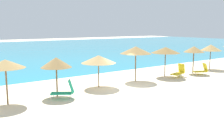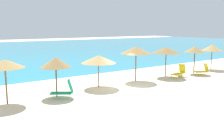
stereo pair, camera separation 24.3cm
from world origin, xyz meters
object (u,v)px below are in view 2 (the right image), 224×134
beach_umbrella_2 (5,64)px  cooler_box (180,74)px  beach_umbrella_8 (212,48)px  lounge_chair_1 (64,91)px  lounge_chair_0 (203,70)px  beach_umbrella_3 (56,62)px  beach_umbrella_7 (195,49)px  beach_umbrella_4 (98,59)px  lounge_chair_2 (179,72)px  beach_umbrella_6 (166,50)px  beach_umbrella_5 (136,50)px

beach_umbrella_2 → cooler_box: (15.26, -0.14, -2.24)m
beach_umbrella_8 → cooler_box: (-5.70, -0.60, -2.16)m
beach_umbrella_2 → lounge_chair_1: bearing=-15.8°
beach_umbrella_2 → cooler_box: beach_umbrella_2 is taller
lounge_chair_0 → cooler_box: 2.42m
beach_umbrella_3 → beach_umbrella_7: bearing=0.2°
beach_umbrella_2 → beach_umbrella_8: beach_umbrella_2 is taller
beach_umbrella_4 → lounge_chair_2: (8.06, -0.94, -1.67)m
cooler_box → lounge_chair_0: bearing=-19.2°
beach_umbrella_6 → lounge_chair_1: beach_umbrella_6 is taller
lounge_chair_2 → cooler_box: size_ratio=3.74×
beach_umbrella_2 → beach_umbrella_6: 13.95m
beach_umbrella_5 → beach_umbrella_2: bearing=-176.8°
beach_umbrella_7 → lounge_chair_0: beach_umbrella_7 is taller
beach_umbrella_2 → lounge_chair_0: bearing=-3.0°
beach_umbrella_6 → beach_umbrella_7: beach_umbrella_6 is taller
beach_umbrella_3 → beach_umbrella_4: (3.60, 0.52, -0.11)m
lounge_chair_0 → lounge_chair_2: (-2.75, 0.49, 0.04)m
beach_umbrella_5 → beach_umbrella_3: bearing=-175.3°
cooler_box → beach_umbrella_4: bearing=175.7°
beach_umbrella_2 → beach_umbrella_5: 10.46m
beach_umbrella_2 → beach_umbrella_3: 3.13m
beach_umbrella_4 → lounge_chair_1: (-3.45, -1.43, -1.63)m
beach_umbrella_8 → cooler_box: 6.12m
beach_umbrella_5 → lounge_chair_0: beach_umbrella_5 is taller
beach_umbrella_2 → beach_umbrella_8: bearing=1.3°
beach_umbrella_5 → lounge_chair_2: 4.95m
lounge_chair_2 → beach_umbrella_3: bearing=76.7°
beach_umbrella_2 → beach_umbrella_6: bearing=1.9°
cooler_box → lounge_chair_2: bearing=-147.4°
beach_umbrella_2 → beach_umbrella_4: (6.72, 0.50, -0.28)m
beach_umbrella_2 → cooler_box: bearing=-0.5°
lounge_chair_0 → lounge_chair_2: 2.80m
beach_umbrella_3 → lounge_chair_0: (14.41, -0.90, -1.82)m
beach_umbrella_6 → lounge_chair_0: bearing=-21.3°
beach_umbrella_6 → lounge_chair_2: beach_umbrella_6 is taller
beach_umbrella_7 → lounge_chair_1: size_ratio=1.76×
beach_umbrella_4 → beach_umbrella_2: bearing=-175.7°
lounge_chair_1 → beach_umbrella_2: bearing=107.9°
beach_umbrella_7 → lounge_chair_1: 14.35m
beach_umbrella_7 → beach_umbrella_8: size_ratio=1.00×
beach_umbrella_2 → beach_umbrella_5: (10.44, 0.57, 0.21)m
beach_umbrella_2 → lounge_chair_1: (3.27, -0.92, -1.91)m
beach_umbrella_3 → beach_umbrella_4: 3.64m
beach_umbrella_2 → lounge_chair_1: beach_umbrella_2 is taller
lounge_chair_0 → lounge_chair_2: size_ratio=0.87×
lounge_chair_2 → cooler_box: bearing=-68.7°
beach_umbrella_8 → lounge_chair_2: size_ratio=1.55×
beach_umbrella_3 → beach_umbrella_2: bearing=179.6°
beach_umbrella_3 → beach_umbrella_8: 17.84m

